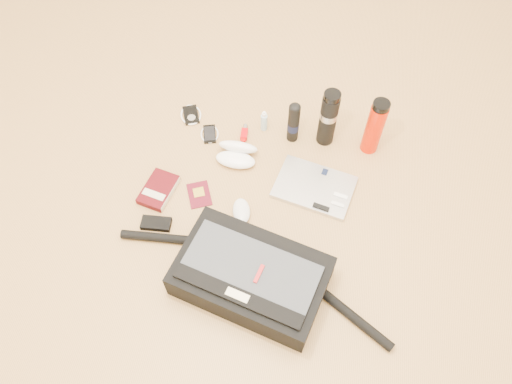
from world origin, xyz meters
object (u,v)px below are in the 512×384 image
(messenger_bag, at_px, (250,276))
(laptop, at_px, (314,187))
(book, at_px, (159,190))
(thermos_red, at_px, (375,127))
(thermos_black, at_px, (328,118))

(messenger_bag, xyz_separation_m, laptop, (0.19, 0.44, -0.06))
(laptop, height_order, book, book)
(messenger_bag, relative_size, laptop, 2.98)
(messenger_bag, bearing_deg, thermos_red, 74.80)
(thermos_black, xyz_separation_m, thermos_red, (0.19, -0.01, -0.00))
(laptop, bearing_deg, book, -156.74)
(thermos_red, bearing_deg, messenger_bag, -119.97)
(laptop, bearing_deg, thermos_red, 62.47)
(book, xyz_separation_m, thermos_black, (0.63, 0.38, 0.13))
(laptop, distance_m, thermos_red, 0.35)
(messenger_bag, distance_m, laptop, 0.48)
(book, bearing_deg, messenger_bag, -24.09)
(messenger_bag, xyz_separation_m, book, (-0.43, 0.33, -0.05))
(thermos_black, bearing_deg, laptop, -94.00)
(messenger_bag, distance_m, book, 0.54)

